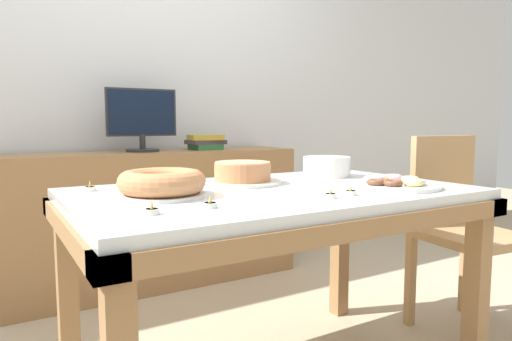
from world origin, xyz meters
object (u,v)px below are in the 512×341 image
Objects in this scene: tealight_right_edge at (210,205)px; tealight_near_cakes at (351,192)px; tealight_near_front at (152,211)px; tealight_left_edge at (90,188)px; book_stack at (206,142)px; cake_chocolate_round at (243,174)px; pastry_platter at (394,183)px; computer_monitor at (142,120)px; chair at (460,222)px; cake_golden_bundt at (162,184)px; tealight_centre at (330,195)px; plate_stack at (327,167)px.

tealight_right_edge is 1.00× the size of tealight_near_cakes.
tealight_near_front is 0.52m from tealight_left_edge.
tealight_right_edge is at bearing -114.14° from book_stack.
pastry_platter is (0.44, -0.38, -0.02)m from cake_chocolate_round.
computer_monitor is 1.65m from tealight_near_front.
book_stack is 0.76× the size of cake_chocolate_round.
computer_monitor is (-1.14, 1.36, 0.50)m from chair.
cake_golden_bundt is 0.85m from pastry_platter.
chair is at bearing -2.46° from cake_golden_bundt.
pastry_platter reaches higher than tealight_centre.
tealight_left_edge is at bearing 169.45° from cake_chocolate_round.
pastry_platter is at bearing -25.82° from tealight_left_edge.
tealight_near_cakes is 0.91m from tealight_left_edge.
chair is 1.84m from computer_monitor.
cake_chocolate_round is 0.41m from cake_golden_bundt.
plate_stack is 5.25× the size of tealight_left_edge.
computer_monitor is 1.19m from tealight_left_edge.
cake_chocolate_round is at bearing -177.28° from plate_stack.
book_stack is at bearing 48.47° from tealight_left_edge.
chair is 1.50m from cake_golden_bundt.
cake_chocolate_round is (0.05, -1.15, -0.22)m from computer_monitor.
tealight_right_edge is 0.40m from tealight_centre.
book_stack is at bearing 92.74° from pastry_platter.
tealight_centre is at bearing -6.36° from tealight_right_edge.
chair is at bearing 7.35° from tealight_near_front.
tealight_near_front is at bearing 176.14° from tealight_centre.
cake_golden_bundt is 0.87× the size of pastry_platter.
tealight_left_edge is (-0.92, -1.04, -0.11)m from book_stack.
pastry_platter is at bearing -15.67° from cake_golden_bundt.
tealight_right_edge is at bearing -100.27° from computer_monitor.
cake_chocolate_round is 0.45m from plate_stack.
tealight_centre is at bearing -168.34° from pastry_platter.
chair is at bearing 14.48° from pastry_platter.
tealight_near_cakes is at bearing -36.76° from tealight_left_edge.
cake_chocolate_round is (-1.08, 0.21, 0.28)m from chair.
tealight_centre is at bearing -3.86° from tealight_near_front.
tealight_right_edge is (-0.78, -0.43, -0.03)m from plate_stack.
tealight_right_edge is 0.56m from tealight_left_edge.
cake_golden_bundt is at bearing 100.63° from tealight_right_edge.
tealight_left_edge is (-0.56, 0.10, -0.03)m from cake_chocolate_round.
cake_chocolate_round is (-0.36, -1.15, -0.08)m from book_stack.
tealight_centre is (0.40, -0.04, 0.00)m from tealight_right_edge.
computer_monitor is at bearing 97.87° from tealight_near_cakes.
chair reaches higher than tealight_right_edge.
plate_stack is 1.05m from tealight_near_front.
book_stack is 1.21m from cake_chocolate_round.
cake_chocolate_round is 0.57m from tealight_left_edge.
book_stack is at bearing 94.05° from plate_stack.
tealight_near_cakes is 0.67m from tealight_near_front.
plate_stack reaches higher than tealight_centre.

